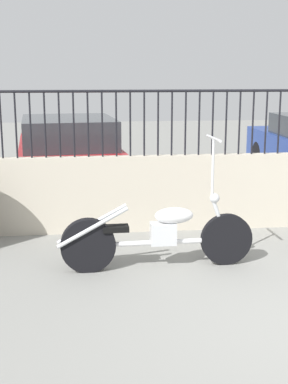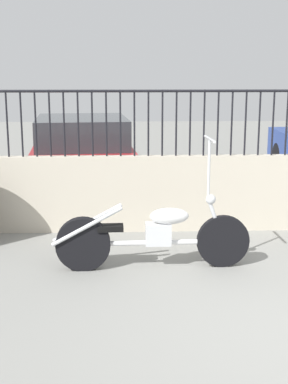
% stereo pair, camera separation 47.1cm
% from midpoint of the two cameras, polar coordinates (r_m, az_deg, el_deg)
% --- Properties ---
extents(low_wall, '(10.90, 0.18, 1.03)m').
position_cam_midpoint_polar(low_wall, '(7.46, 12.27, -0.08)').
color(low_wall, beige).
rests_on(low_wall, ground_plane).
extents(fence_railing, '(10.90, 0.04, 0.87)m').
position_cam_midpoint_polar(fence_railing, '(7.31, 12.67, 8.26)').
color(fence_railing, black).
rests_on(fence_railing, low_wall).
extents(motorcycle_white, '(2.17, 0.52, 1.45)m').
position_cam_midpoint_polar(motorcycle_white, '(5.86, 2.35, -4.70)').
color(motorcycle_white, black).
rests_on(motorcycle_white, ground_plane).
extents(car_red, '(2.10, 4.36, 1.35)m').
position_cam_midpoint_polar(car_red, '(9.72, -5.23, 4.05)').
color(car_red, black).
rests_on(car_red, ground_plane).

